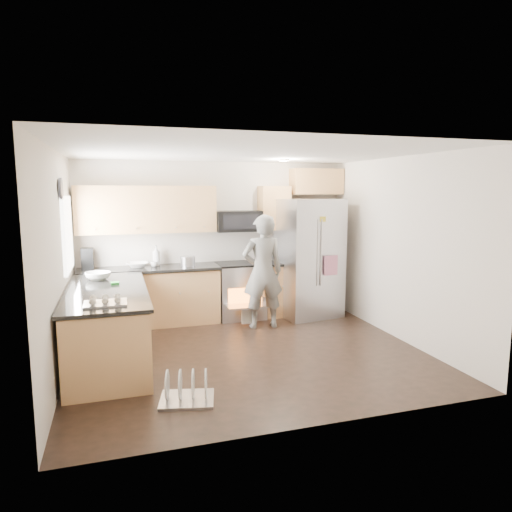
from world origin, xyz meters
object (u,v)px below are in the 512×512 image
object	(u,v)px
refrigerator	(309,258)
person	(263,272)
stove_range	(240,278)
dish_rack	(187,393)

from	to	relation	value
refrigerator	person	xyz separation A→B (m)	(-0.96, -0.41, -0.11)
refrigerator	person	bearing A→B (deg)	-165.82
stove_range	dish_rack	world-z (taller)	stove_range
dish_rack	stove_range	bearing A→B (deg)	64.86
refrigerator	stove_range	bearing A→B (deg)	159.22
person	dish_rack	distance (m)	2.79
refrigerator	person	size ratio (longest dim) A/B	1.13
stove_range	refrigerator	bearing A→B (deg)	-11.92
stove_range	refrigerator	size ratio (longest dim) A/B	0.90
stove_range	person	distance (m)	0.71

